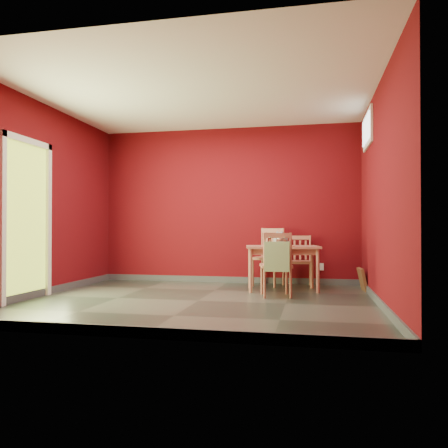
% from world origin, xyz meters
% --- Properties ---
extents(ground, '(4.50, 4.50, 0.00)m').
position_xyz_m(ground, '(0.00, 0.00, 0.00)').
color(ground, '#2D342D').
rests_on(ground, ground).
extents(room_shell, '(4.50, 4.50, 4.50)m').
position_xyz_m(room_shell, '(0.00, 0.00, 0.05)').
color(room_shell, '#59090E').
rests_on(room_shell, ground).
extents(doorway, '(0.06, 1.01, 2.13)m').
position_xyz_m(doorway, '(-2.23, -0.40, 1.12)').
color(doorway, '#B7D838').
rests_on(doorway, ground).
extents(window, '(0.05, 0.90, 0.50)m').
position_xyz_m(window, '(2.23, 1.00, 2.35)').
color(window, white).
rests_on(window, room_shell).
extents(outlet_plate, '(0.08, 0.02, 0.12)m').
position_xyz_m(outlet_plate, '(1.60, 1.99, 0.30)').
color(outlet_plate, silver).
rests_on(outlet_plate, room_shell).
extents(dining_table, '(1.17, 0.80, 0.68)m').
position_xyz_m(dining_table, '(1.01, 1.18, 0.59)').
color(dining_table, '#A9644F').
rests_on(dining_table, ground).
extents(table_runner, '(0.40, 0.68, 0.32)m').
position_xyz_m(table_runner, '(1.01, 1.07, 0.63)').
color(table_runner, '#B04C30').
rests_on(table_runner, dining_table).
extents(chair_far_left, '(0.56, 0.56, 0.95)m').
position_xyz_m(chair_far_left, '(0.76, 1.72, 0.48)').
color(chair_far_left, '#A9644F').
rests_on(chair_far_left, ground).
extents(chair_far_right, '(0.41, 0.41, 0.83)m').
position_xyz_m(chair_far_right, '(1.26, 1.73, 0.42)').
color(chair_far_right, '#A9644F').
rests_on(chair_far_right, ground).
extents(chair_near, '(0.49, 0.49, 0.88)m').
position_xyz_m(chair_near, '(0.97, 0.54, 0.45)').
color(chair_near, '#A9644F').
rests_on(chair_near, ground).
extents(tote_bag, '(0.33, 0.19, 0.46)m').
position_xyz_m(tote_bag, '(0.99, 0.33, 0.57)').
color(tote_bag, '#88AD6E').
rests_on(tote_bag, chair_near).
extents(cat, '(0.26, 0.48, 0.24)m').
position_xyz_m(cat, '(0.98, 1.21, 0.80)').
color(cat, slate).
rests_on(cat, table_runner).
extents(picture_frame, '(0.14, 0.35, 0.35)m').
position_xyz_m(picture_frame, '(2.19, 1.36, 0.17)').
color(picture_frame, brown).
rests_on(picture_frame, ground).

